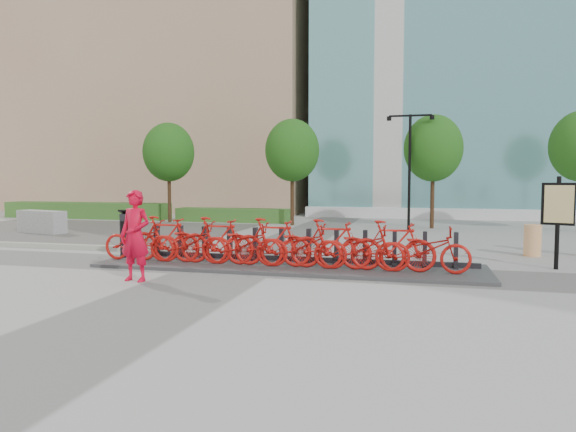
% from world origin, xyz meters
% --- Properties ---
extents(ground, '(120.00, 120.00, 0.00)m').
position_xyz_m(ground, '(0.00, 0.00, 0.00)').
color(ground, '#9C9C9C').
extents(tan_building, '(26.00, 16.00, 30.00)m').
position_xyz_m(tan_building, '(-16.00, 26.00, 15.00)').
color(tan_building, tan).
rests_on(tan_building, ground).
extents(glass_building, '(32.00, 16.00, 24.00)m').
position_xyz_m(glass_building, '(14.00, 26.00, 12.00)').
color(glass_building, '#3F7181').
rests_on(glass_building, ground).
extents(gravel_patch, '(14.00, 14.00, 0.00)m').
position_xyz_m(gravel_patch, '(-10.00, 7.00, 0.01)').
color(gravel_patch, '#444341').
rests_on(gravel_patch, ground).
extents(hedge_a, '(10.00, 1.40, 0.90)m').
position_xyz_m(hedge_a, '(-14.00, 13.50, 0.45)').
color(hedge_a, '#305326').
rests_on(hedge_a, ground).
extents(hedge_b, '(6.00, 1.20, 0.70)m').
position_xyz_m(hedge_b, '(-5.00, 13.20, 0.35)').
color(hedge_b, '#305326').
rests_on(hedge_b, ground).
extents(tree_0, '(2.60, 2.60, 5.10)m').
position_xyz_m(tree_0, '(-8.00, 12.00, 3.59)').
color(tree_0, brown).
rests_on(tree_0, ground).
extents(tree_1, '(2.60, 2.60, 5.10)m').
position_xyz_m(tree_1, '(-1.50, 12.00, 3.59)').
color(tree_1, brown).
rests_on(tree_1, ground).
extents(tree_2, '(2.60, 2.60, 5.10)m').
position_xyz_m(tree_2, '(5.00, 12.00, 3.59)').
color(tree_2, brown).
rests_on(tree_2, ground).
extents(streetlamp, '(2.00, 0.20, 5.00)m').
position_xyz_m(streetlamp, '(4.00, 11.00, 3.13)').
color(streetlamp, black).
rests_on(streetlamp, ground).
extents(dock_pad, '(9.60, 2.40, 0.08)m').
position_xyz_m(dock_pad, '(1.30, 0.30, 0.04)').
color(dock_pad, '#3E3E40').
rests_on(dock_pad, ground).
extents(dock_rail_posts, '(8.02, 0.50, 0.85)m').
position_xyz_m(dock_rail_posts, '(1.36, 0.77, 0.51)').
color(dock_rail_posts, black).
rests_on(dock_rail_posts, dock_pad).
extents(bike_0, '(2.01, 0.70, 1.05)m').
position_xyz_m(bike_0, '(-2.60, -0.05, 0.61)').
color(bike_0, '#B7130D').
rests_on(bike_0, dock_pad).
extents(bike_1, '(1.95, 0.55, 1.17)m').
position_xyz_m(bike_1, '(-1.88, -0.05, 0.66)').
color(bike_1, '#B7130D').
rests_on(bike_1, dock_pad).
extents(bike_2, '(2.01, 0.70, 1.05)m').
position_xyz_m(bike_2, '(-1.16, -0.05, 0.61)').
color(bike_2, '#B7130D').
rests_on(bike_2, dock_pad).
extents(bike_3, '(1.95, 0.55, 1.17)m').
position_xyz_m(bike_3, '(-0.44, -0.05, 0.66)').
color(bike_3, '#B7130D').
rests_on(bike_3, dock_pad).
extents(bike_4, '(2.01, 0.70, 1.05)m').
position_xyz_m(bike_4, '(0.28, -0.05, 0.61)').
color(bike_4, '#B7130D').
rests_on(bike_4, dock_pad).
extents(bike_5, '(1.95, 0.55, 1.17)m').
position_xyz_m(bike_5, '(1.00, -0.05, 0.66)').
color(bike_5, '#B7130D').
rests_on(bike_5, dock_pad).
extents(bike_6, '(2.01, 0.70, 1.05)m').
position_xyz_m(bike_6, '(1.72, -0.05, 0.61)').
color(bike_6, '#B7130D').
rests_on(bike_6, dock_pad).
extents(bike_7, '(1.95, 0.55, 1.17)m').
position_xyz_m(bike_7, '(2.44, -0.05, 0.66)').
color(bike_7, '#B7130D').
rests_on(bike_7, dock_pad).
extents(bike_8, '(2.01, 0.70, 1.05)m').
position_xyz_m(bike_8, '(3.16, -0.05, 0.61)').
color(bike_8, '#B7130D').
rests_on(bike_8, dock_pad).
extents(bike_9, '(1.95, 0.55, 1.17)m').
position_xyz_m(bike_9, '(3.88, -0.05, 0.66)').
color(bike_9, '#B7130D').
rests_on(bike_9, dock_pad).
extents(bike_10, '(2.01, 0.70, 1.05)m').
position_xyz_m(bike_10, '(4.60, -0.05, 0.61)').
color(bike_10, '#B7130D').
rests_on(bike_10, dock_pad).
extents(kiosk, '(0.42, 0.36, 1.29)m').
position_xyz_m(kiosk, '(-3.26, 0.47, 0.70)').
color(kiosk, black).
rests_on(kiosk, dock_pad).
extents(worker_red, '(0.77, 0.55, 1.96)m').
position_xyz_m(worker_red, '(-1.44, -2.17, 0.98)').
color(worker_red, red).
rests_on(worker_red, ground).
extents(construction_barrel, '(0.50, 0.50, 0.91)m').
position_xyz_m(construction_barrel, '(7.60, 3.88, 0.45)').
color(construction_barrel, orange).
rests_on(construction_barrel, ground).
extents(jersey_barrier, '(2.47, 1.25, 0.92)m').
position_xyz_m(jersey_barrier, '(-10.62, 5.89, 0.46)').
color(jersey_barrier, '#B2B2AF').
rests_on(jersey_barrier, ground).
extents(map_sign, '(0.74, 0.34, 2.27)m').
position_xyz_m(map_sign, '(7.71, 1.69, 1.50)').
color(map_sign, black).
rests_on(map_sign, ground).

